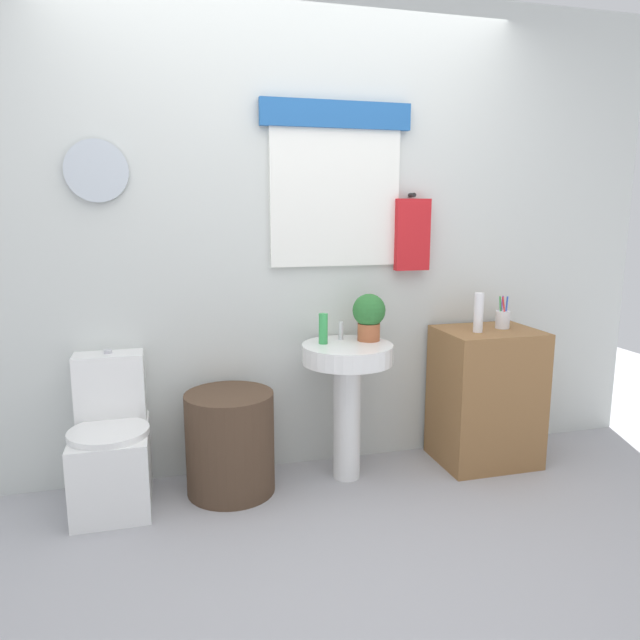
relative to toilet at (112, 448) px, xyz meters
The scene contains 11 objects.
ground_plane 1.35m from the toilet, 42.32° to the right, with size 8.00×8.00×0.00m, color #A3A3A8.
back_wall 1.44m from the toilet, 15.07° to the left, with size 4.40×0.18×2.60m.
toilet is the anchor object (origin of this frame).
laundry_hamper 0.58m from the toilet, ahead, with size 0.46×0.46×0.53m, color #4C3828.
pedestal_sink 1.25m from the toilet, ahead, with size 0.49×0.49×0.75m.
faucet 1.32m from the toilet, ahead, with size 0.03×0.03×0.10m, color silver.
wooden_cabinet 2.06m from the toilet, ahead, with size 0.55×0.44×0.79m, color olive.
soap_bottle 1.23m from the toilet, ahead, with size 0.05×0.05×0.16m, color green.
potted_plant 1.49m from the toilet, ahead, with size 0.18×0.18×0.26m.
lotion_bottle 2.06m from the toilet, ahead, with size 0.05×0.05×0.22m, color white.
toothbrush_cup 2.22m from the toilet, ahead, with size 0.08×0.08×0.19m.
Camera 1 is at (-0.69, -2.04, 1.45)m, focal length 32.98 mm.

